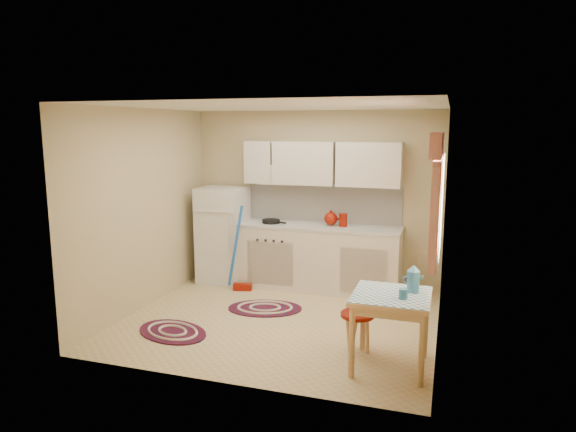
{
  "coord_description": "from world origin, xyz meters",
  "views": [
    {
      "loc": [
        1.85,
        -5.51,
        2.28
      ],
      "look_at": [
        0.02,
        0.25,
        1.22
      ],
      "focal_mm": 32.0,
      "sensor_mm": 36.0,
      "label": 1
    }
  ],
  "objects_px": {
    "fridge": "(223,235)",
    "base_cabinets": "(319,259)",
    "stool": "(357,333)",
    "table": "(390,331)"
  },
  "relations": [
    {
      "from": "base_cabinets",
      "to": "stool",
      "type": "distance_m",
      "value": 2.11
    },
    {
      "from": "base_cabinets",
      "to": "stool",
      "type": "bearing_deg",
      "value": -65.16
    },
    {
      "from": "table",
      "to": "stool",
      "type": "height_order",
      "value": "table"
    },
    {
      "from": "fridge",
      "to": "base_cabinets",
      "type": "xyz_separation_m",
      "value": [
        1.45,
        0.05,
        -0.26
      ]
    },
    {
      "from": "table",
      "to": "stool",
      "type": "relative_size",
      "value": 1.71
    },
    {
      "from": "fridge",
      "to": "base_cabinets",
      "type": "relative_size",
      "value": 0.62
    },
    {
      "from": "fridge",
      "to": "table",
      "type": "xyz_separation_m",
      "value": [
        2.69,
        -2.07,
        -0.34
      ]
    },
    {
      "from": "stool",
      "to": "fridge",
      "type": "bearing_deg",
      "value": 141.5
    },
    {
      "from": "fridge",
      "to": "table",
      "type": "height_order",
      "value": "fridge"
    },
    {
      "from": "fridge",
      "to": "stool",
      "type": "distance_m",
      "value": 3.02
    }
  ]
}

